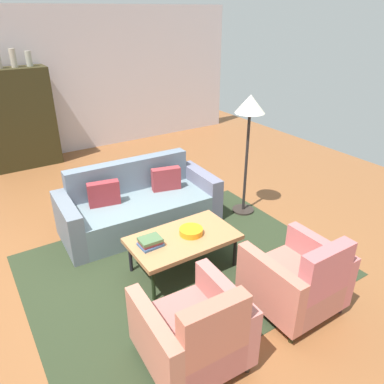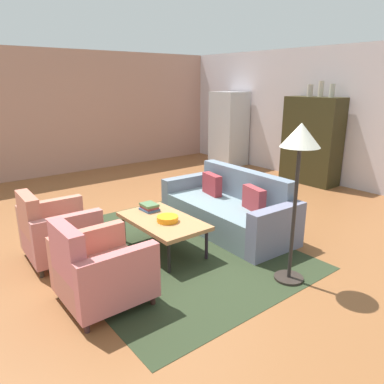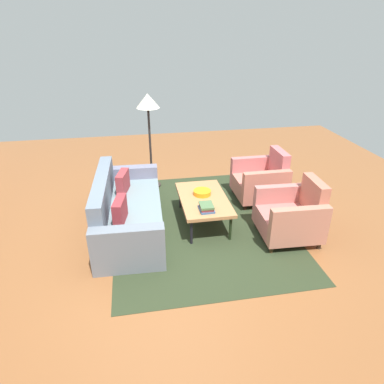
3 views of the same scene
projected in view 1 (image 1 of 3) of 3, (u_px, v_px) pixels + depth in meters
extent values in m
plane|color=brown|center=(120.00, 252.00, 4.62)|extent=(10.67, 10.67, 0.00)
cube|color=silver|center=(30.00, 86.00, 7.00)|extent=(8.90, 0.12, 2.80)
cube|color=#2A3520|center=(181.00, 265.00, 4.37)|extent=(3.40, 2.60, 0.01)
cube|color=slate|center=(141.00, 213.00, 5.07)|extent=(1.77, 0.97, 0.42)
cube|color=slate|center=(130.00, 189.00, 5.25)|extent=(1.75, 0.25, 0.86)
cube|color=slate|center=(201.00, 191.00, 5.46)|extent=(0.21, 0.91, 0.62)
cube|color=slate|center=(69.00, 226.00, 4.58)|extent=(0.21, 0.91, 0.62)
cube|color=maroon|center=(166.00, 179.00, 5.19)|extent=(0.42, 0.21, 0.32)
cube|color=maroon|center=(104.00, 194.00, 4.77)|extent=(0.42, 0.19, 0.32)
cylinder|color=black|center=(130.00, 257.00, 4.20)|extent=(0.04, 0.04, 0.38)
cylinder|color=black|center=(207.00, 230.00, 4.72)|extent=(0.04, 0.04, 0.38)
cylinder|color=black|center=(153.00, 285.00, 3.78)|extent=(0.04, 0.04, 0.38)
cylinder|color=black|center=(235.00, 252.00, 4.29)|extent=(0.04, 0.04, 0.38)
cube|color=#B1794B|center=(183.00, 239.00, 4.15)|extent=(1.20, 0.70, 0.05)
cylinder|color=#3B2C18|center=(139.00, 343.00, 3.30)|extent=(0.05, 0.05, 0.10)
cylinder|color=black|center=(204.00, 314.00, 3.61)|extent=(0.05, 0.05, 0.10)
cylinder|color=#30281E|center=(247.00, 366.00, 3.08)|extent=(0.05, 0.05, 0.10)
cube|color=#B66760|center=(191.00, 337.00, 3.10)|extent=(0.59, 0.82, 0.30)
cube|color=#BC6D58|center=(214.00, 344.00, 2.74)|extent=(0.57, 0.16, 0.78)
cube|color=#B5745F|center=(153.00, 343.00, 2.89)|extent=(0.15, 0.80, 0.56)
cube|color=#BB6E68|center=(225.00, 311.00, 3.20)|extent=(0.15, 0.80, 0.56)
cylinder|color=black|center=(243.00, 294.00, 3.86)|extent=(0.05, 0.05, 0.10)
cylinder|color=#341D17|center=(289.00, 271.00, 4.20)|extent=(0.05, 0.05, 0.10)
cylinder|color=#2B2913|center=(291.00, 337.00, 3.35)|extent=(0.05, 0.05, 0.10)
cylinder|color=#3B2223|center=(340.00, 308.00, 3.68)|extent=(0.05, 0.05, 0.10)
cube|color=#B86D5E|center=(293.00, 285.00, 3.69)|extent=(0.56, 0.80, 0.30)
cube|color=#C26669|center=(323.00, 285.00, 3.33)|extent=(0.56, 0.14, 0.78)
cube|color=#C4715E|center=(268.00, 288.00, 3.46)|extent=(0.12, 0.80, 0.56)
cube|color=#C36968|center=(318.00, 263.00, 3.79)|extent=(0.12, 0.80, 0.56)
cylinder|color=orange|center=(191.00, 231.00, 4.18)|extent=(0.27, 0.27, 0.07)
cube|color=#3A5C8A|center=(150.00, 245.00, 3.98)|extent=(0.25, 0.20, 0.03)
cube|color=brown|center=(150.00, 242.00, 3.96)|extent=(0.22, 0.17, 0.03)
cube|color=#4A6B43|center=(150.00, 239.00, 3.95)|extent=(0.24, 0.19, 0.03)
cube|color=#302B15|center=(20.00, 119.00, 6.79)|extent=(1.20, 0.50, 1.80)
cube|color=black|center=(0.00, 118.00, 6.84)|extent=(0.56, 0.01, 1.51)
cube|color=#2C261A|center=(34.00, 114.00, 7.13)|extent=(0.56, 0.01, 1.51)
cylinder|color=#B6AC9B|center=(13.00, 58.00, 6.37)|extent=(0.11, 0.11, 0.31)
cylinder|color=#AAA99B|center=(29.00, 59.00, 6.51)|extent=(0.10, 0.10, 0.26)
cylinder|color=#2E2621|center=(243.00, 210.00, 5.55)|extent=(0.32, 0.32, 0.03)
cylinder|color=#272322|center=(246.00, 164.00, 5.22)|extent=(0.04, 0.04, 1.45)
cone|color=silver|center=(250.00, 104.00, 4.85)|extent=(0.40, 0.40, 0.24)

